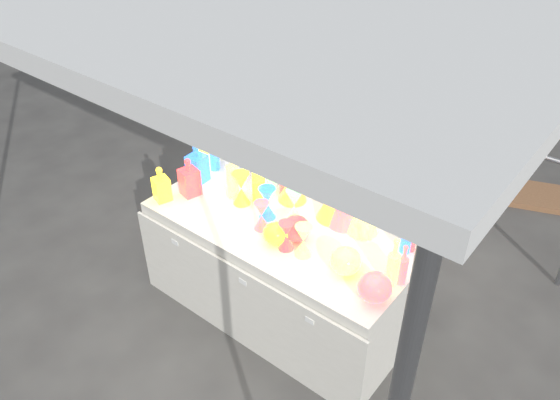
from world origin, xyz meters
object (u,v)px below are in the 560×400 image
Objects in this scene: bottle_0 at (204,152)px; globe_0 at (276,234)px; decanter_0 at (161,184)px; display_table at (279,269)px; cardboard_box_closed at (419,161)px; hourglass_0 at (286,236)px; lampshade_0 at (293,185)px.

bottle_0 is 2.01× the size of globe_0.
display_table is at bearing 36.78° from decanter_0.
decanter_0 is at bearing -105.71° from cardboard_box_closed.
decanter_0 is 1.34× the size of hourglass_0.
globe_0 is at bearing -58.41° from display_table.
globe_0 is (0.10, -2.30, 0.60)m from cardboard_box_closed.
globe_0 is (0.09, -0.14, 0.44)m from display_table.
display_table is 5.83× the size of bottle_0.
hourglass_0 is at bearing 25.65° from decanter_0.
display_table is 0.58m from lampshade_0.
hourglass_0 is (1.02, -0.33, -0.06)m from bottle_0.
hourglass_0 is at bearing -3.32° from globe_0.
lampshade_0 is (-0.20, 0.43, 0.06)m from globe_0.
lampshade_0 is (-0.11, 0.29, 0.49)m from display_table.
display_table reaches higher than cardboard_box_closed.
bottle_0 reaches higher than hourglass_0.
hourglass_0 is (0.17, -0.15, 0.47)m from display_table.
cardboard_box_closed is 3.66× the size of globe_0.
decanter_0 is 0.89m from lampshade_0.
bottle_0 reaches higher than decanter_0.
globe_0 is at bearing 176.68° from hourglass_0.
decanter_0 is 0.99m from hourglass_0.
globe_0 reaches higher than cardboard_box_closed.
display_table is 9.56× the size of hourglass_0.
lampshade_0 is at bearing -90.57° from cardboard_box_closed.
hourglass_0 is 0.82× the size of lampshade_0.
hourglass_0 is (0.98, 0.12, -0.03)m from decanter_0.
display_table is 7.13× the size of decanter_0.
decanter_0 is (-0.80, -2.42, 0.67)m from cardboard_box_closed.
globe_0 is at bearing -19.20° from bottle_0.
globe_0 is 0.48m from lampshade_0.
bottle_0 is at bearing 160.80° from globe_0.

